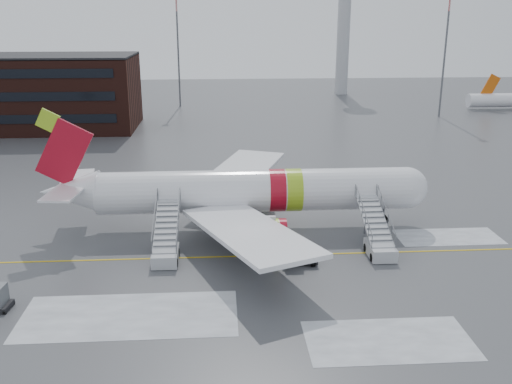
{
  "coord_description": "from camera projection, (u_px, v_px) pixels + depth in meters",
  "views": [
    {
      "loc": [
        0.04,
        -43.42,
        18.78
      ],
      "look_at": [
        3.16,
        3.57,
        4.0
      ],
      "focal_mm": 40.0,
      "sensor_mm": 36.0,
      "label": 1
    }
  ],
  "objects": [
    {
      "name": "airstair_aft",
      "position": [
        166.0,
        246.0,
        45.45
      ],
      "size": [
        2.05,
        7.7,
        3.48
      ],
      "color": "#ACAFB4",
      "rests_on": "ground"
    },
    {
      "name": "airliner",
      "position": [
        244.0,
        192.0,
        51.38
      ],
      "size": [
        35.03,
        32.97,
        11.18
      ],
      "color": "white",
      "rests_on": "ground"
    },
    {
      "name": "pushback_tug",
      "position": [
        297.0,
        255.0,
        44.67
      ],
      "size": [
        2.84,
        2.16,
        1.6
      ],
      "color": "black",
      "rests_on": "ground"
    },
    {
      "name": "light_mast_far_ne",
      "position": [
        446.0,
        42.0,
        104.49
      ],
      "size": [
        1.2,
        1.2,
        24.25
      ],
      "color": "#595B60",
      "rests_on": "ground"
    },
    {
      "name": "control_tower",
      "position": [
        344.0,
        14.0,
        133.68
      ],
      "size": [
        6.4,
        6.4,
        30.0
      ],
      "color": "#B2B5BA",
      "rests_on": "ground"
    },
    {
      "name": "light_mast_far_n",
      "position": [
        178.0,
        39.0,
        116.57
      ],
      "size": [
        1.2,
        1.2,
        24.25
      ],
      "color": "#595B60",
      "rests_on": "ground"
    },
    {
      "name": "airstair_fwd",
      "position": [
        378.0,
        240.0,
        46.54
      ],
      "size": [
        2.05,
        7.7,
        3.48
      ],
      "color": "#B5B8BD",
      "rests_on": "ground"
    },
    {
      "name": "ground",
      "position": [
        221.0,
        252.0,
        46.96
      ],
      "size": [
        260.0,
        260.0,
        0.0
      ],
      "primitive_type": "plane",
      "color": "#494C4F",
      "rests_on": "ground"
    }
  ]
}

